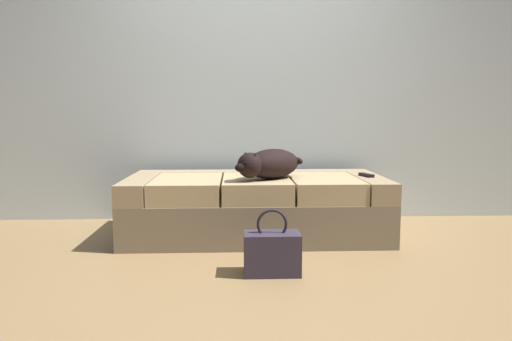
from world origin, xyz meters
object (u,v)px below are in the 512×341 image
object	(u,v)px
couch	(256,206)
tv_remote	(366,175)
handbag	(272,252)
dog_dark	(269,164)

from	to	relation	value
couch	tv_remote	xyz separation A→B (m)	(0.83, -0.04, 0.24)
couch	handbag	xyz separation A→B (m)	(0.06, -0.88, -0.10)
couch	handbag	bearing A→B (deg)	-86.29
dog_dark	handbag	size ratio (longest dim) A/B	1.46
couch	dog_dark	distance (m)	0.38
tv_remote	handbag	distance (m)	1.19
dog_dark	tv_remote	xyz separation A→B (m)	(0.74, 0.11, -0.10)
couch	dog_dark	xyz separation A→B (m)	(0.09, -0.15, 0.33)
tv_remote	handbag	size ratio (longest dim) A/B	0.40
couch	tv_remote	world-z (taller)	tv_remote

